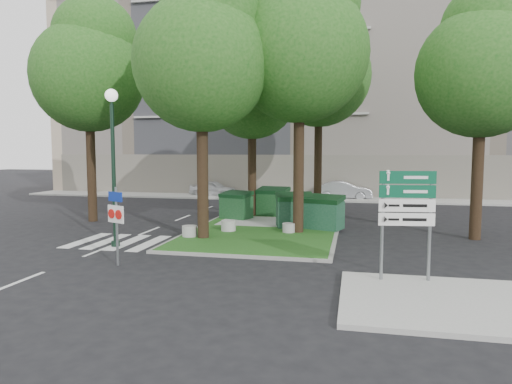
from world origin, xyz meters
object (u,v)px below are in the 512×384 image
(tree_median_near_right, at_px, (302,40))
(dumpster_c, at_px, (295,210))
(tree_median_far, at_px, (321,65))
(car_silver, at_px, (343,190))
(tree_street_left, at_px, (90,65))
(dumpster_d, at_px, (324,212))
(tree_median_near_left, at_px, (204,50))
(dumpster_b, at_px, (273,202))
(litter_bin, at_px, (316,205))
(street_lamp, at_px, (113,149))
(bollard_left, at_px, (190,231))
(tree_median_mid, at_px, (254,84))
(directional_sign, at_px, (407,208))
(bollard_right, at_px, (289,228))
(traffic_sign_pole, at_px, (117,215))
(car_white, at_px, (213,188))
(bollard_mid, at_px, (228,226))
(dumpster_a, at_px, (236,205))
(tree_street_right, at_px, (485,61))

(tree_median_near_right, xyz_separation_m, dumpster_c, (-0.41, 1.26, -7.13))
(tree_median_far, distance_m, car_silver, 10.40)
(tree_street_left, bearing_deg, tree_median_far, 29.28)
(tree_median_near_right, distance_m, dumpster_d, 7.28)
(tree_median_near_left, height_order, car_silver, tree_median_near_left)
(dumpster_d, bearing_deg, tree_median_far, 114.51)
(tree_median_near_left, bearing_deg, dumpster_b, 77.40)
(litter_bin, bearing_deg, car_silver, 80.87)
(tree_street_left, xyz_separation_m, dumpster_d, (11.41, -0.51, -6.82))
(tree_median_far, xyz_separation_m, dumpster_b, (-2.21, -2.82, -7.48))
(tree_median_near_left, xyz_separation_m, car_silver, (4.91, 16.43, -6.66))
(street_lamp, bearing_deg, tree_median_near_left, 32.78)
(tree_median_near_left, height_order, bollard_left, tree_median_near_left)
(tree_median_mid, relative_size, directional_sign, 3.47)
(car_silver, bearing_deg, bollard_right, 169.13)
(traffic_sign_pole, relative_size, car_silver, 0.61)
(street_lamp, bearing_deg, traffic_sign_pole, -59.35)
(street_lamp, bearing_deg, car_white, 96.55)
(tree_median_mid, height_order, car_white, tree_median_mid)
(bollard_right, bearing_deg, dumpster_c, 87.76)
(bollard_mid, bearing_deg, car_white, 109.99)
(dumpster_b, xyz_separation_m, dumpster_d, (2.92, -3.69, -0.01))
(bollard_right, xyz_separation_m, directional_sign, (4.00, -6.34, 1.73))
(bollard_right, bearing_deg, dumpster_a, 133.35)
(tree_median_near_right, relative_size, tree_street_left, 1.04)
(tree_median_far, relative_size, tree_street_right, 1.18)
(bollard_mid, relative_size, car_white, 0.17)
(dumpster_a, bearing_deg, traffic_sign_pole, -77.99)
(tree_street_right, distance_m, dumpster_c, 9.64)
(tree_median_near_right, relative_size, car_white, 3.18)
(litter_bin, bearing_deg, dumpster_c, -95.85)
(car_white, bearing_deg, traffic_sign_pole, -165.92)
(tree_median_far, bearing_deg, tree_median_near_right, -91.53)
(tree_street_left, distance_m, car_silver, 18.92)
(tree_median_near_left, distance_m, dumpster_a, 8.29)
(tree_median_far, height_order, dumpster_b, tree_median_far)
(dumpster_d, xyz_separation_m, street_lamp, (-7.28, -4.84, 2.77))
(tree_street_right, distance_m, bollard_right, 10.04)
(tree_median_near_left, relative_size, tree_median_mid, 1.05)
(dumpster_a, bearing_deg, bollard_right, -27.02)
(tree_median_near_left, relative_size, car_silver, 2.63)
(dumpster_c, bearing_deg, dumpster_b, 99.94)
(dumpster_b, distance_m, car_silver, 10.34)
(tree_median_near_right, relative_size, tree_median_far, 0.96)
(dumpster_c, height_order, bollard_left, dumpster_c)
(bollard_left, height_order, directional_sign, directional_sign)
(bollard_left, bearing_deg, litter_bin, 62.71)
(dumpster_d, distance_m, bollard_left, 5.92)
(traffic_sign_pole, bearing_deg, car_white, 124.11)
(dumpster_b, distance_m, bollard_left, 7.02)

